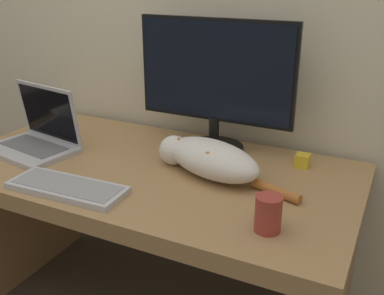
% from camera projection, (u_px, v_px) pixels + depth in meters
% --- Properties ---
extents(desk, '(1.48, 0.78, 0.70)m').
position_uv_depth(desk, '(151.00, 201.00, 1.69)').
color(desk, '#A37A4C').
rests_on(desk, ground_plane).
extents(monitor, '(0.61, 0.24, 0.51)m').
position_uv_depth(monitor, '(215.00, 84.00, 1.68)').
color(monitor, black).
rests_on(monitor, desk).
extents(laptop, '(0.37, 0.29, 0.25)m').
position_uv_depth(laptop, '(37.00, 138.00, 1.77)').
color(laptop, '#B7B7BC').
rests_on(laptop, desk).
extents(external_keyboard, '(0.40, 0.16, 0.02)m').
position_uv_depth(external_keyboard, '(67.00, 187.00, 1.45)').
color(external_keyboard, '#BCBCC1').
rests_on(external_keyboard, desk).
extents(cat, '(0.55, 0.29, 0.12)m').
position_uv_depth(cat, '(209.00, 158.00, 1.55)').
color(cat, silver).
rests_on(cat, desk).
extents(coffee_mug, '(0.07, 0.07, 0.10)m').
position_uv_depth(coffee_mug, '(268.00, 214.00, 1.22)').
color(coffee_mug, '#9E382D').
rests_on(coffee_mug, desk).
extents(small_toy, '(0.05, 0.05, 0.05)m').
position_uv_depth(small_toy, '(303.00, 160.00, 1.62)').
color(small_toy, gold).
rests_on(small_toy, desk).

